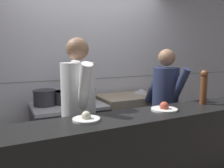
{
  "coord_description": "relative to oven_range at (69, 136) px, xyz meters",
  "views": [
    {
      "loc": [
        -1.18,
        -1.8,
        1.52
      ],
      "look_at": [
        0.02,
        0.62,
        1.15
      ],
      "focal_mm": 35.0,
      "sensor_mm": 36.0,
      "label": 1
    }
  ],
  "objects": [
    {
      "name": "sauce_pot",
      "position": [
        -0.03,
        0.05,
        0.53
      ],
      "size": [
        0.29,
        0.29,
        0.17
      ],
      "color": "#2D2D33",
      "rests_on": "oven_range"
    },
    {
      "name": "pass_counter",
      "position": [
        0.53,
        -1.16,
        0.05
      ],
      "size": [
        2.69,
        0.45,
        0.98
      ],
      "color": "black",
      "rests_on": "ground_plane"
    },
    {
      "name": "stock_pot",
      "position": [
        -0.28,
        0.06,
        0.54
      ],
      "size": [
        0.29,
        0.29,
        0.2
      ],
      "color": "#2D2D33",
      "rests_on": "oven_range"
    },
    {
      "name": "plated_dish_main",
      "position": [
        -0.14,
        -1.11,
        0.56
      ],
      "size": [
        0.23,
        0.23,
        0.08
      ],
      "color": "white",
      "rests_on": "pass_counter"
    },
    {
      "name": "mixing_bowl_steel",
      "position": [
        1.18,
        0.06,
        0.51
      ],
      "size": [
        0.26,
        0.26,
        0.07
      ],
      "color": "#B7BABF",
      "rests_on": "prep_counter"
    },
    {
      "name": "braising_pot",
      "position": [
        0.27,
        0.05,
        0.53
      ],
      "size": [
        0.26,
        0.26,
        0.18
      ],
      "color": "#2D2D33",
      "rests_on": "oven_range"
    },
    {
      "name": "oven_range",
      "position": [
        0.0,
        0.0,
        0.0
      ],
      "size": [
        0.91,
        0.71,
        0.88
      ],
      "color": "#38383D",
      "rests_on": "ground_plane"
    },
    {
      "name": "prep_counter",
      "position": [
        0.99,
        -0.0,
        0.02
      ],
      "size": [
        1.03,
        0.65,
        0.92
      ],
      "color": "gray",
      "rests_on": "ground_plane"
    },
    {
      "name": "plated_dish_appetiser",
      "position": [
        0.64,
        -1.13,
        0.57
      ],
      "size": [
        0.25,
        0.25,
        0.09
      ],
      "color": "white",
      "rests_on": "pass_counter"
    },
    {
      "name": "pepper_mill",
      "position": [
        1.19,
        -1.1,
        0.74
      ],
      "size": [
        0.08,
        0.08,
        0.37
      ],
      "color": "brown",
      "rests_on": "pass_counter"
    },
    {
      "name": "chef_head_cook",
      "position": [
        -0.07,
        -0.67,
        0.5
      ],
      "size": [
        0.36,
        0.73,
        1.68
      ],
      "rotation": [
        0.0,
        0.0,
        -0.05
      ],
      "color": "black",
      "rests_on": "ground_plane"
    },
    {
      "name": "wall_back_tiled",
      "position": [
        0.46,
        0.4,
        0.86
      ],
      "size": [
        8.0,
        0.06,
        2.6
      ],
      "color": "silver",
      "rests_on": "ground_plane"
    },
    {
      "name": "chef_sous",
      "position": [
        1.09,
        -0.62,
        0.44
      ],
      "size": [
        0.37,
        0.69,
        1.58
      ],
      "rotation": [
        0.0,
        0.0,
        0.17
      ],
      "color": "black",
      "rests_on": "ground_plane"
    }
  ]
}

